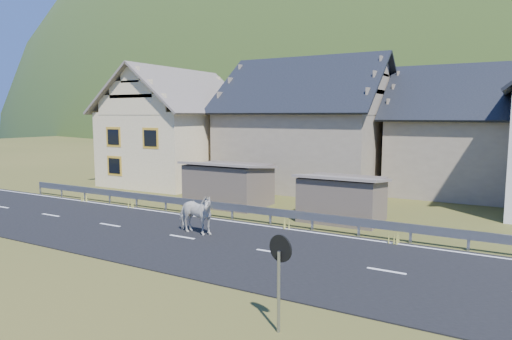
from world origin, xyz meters
The scene contains 13 objects.
ground centered at (0.00, 0.00, 0.00)m, with size 160.00×160.00×0.00m, color #384018.
road centered at (0.00, 0.00, 0.02)m, with size 60.00×7.00×0.04m, color black.
lane_markings centered at (0.00, 0.00, 0.04)m, with size 60.00×6.60×0.01m, color silver.
guardrail centered at (0.00, 3.68, 0.56)m, with size 28.10×0.09×0.75m.
shed_left centered at (-2.00, 6.50, 1.10)m, with size 4.30×3.30×2.40m, color brown.
shed_right centered at (4.50, 6.00, 1.00)m, with size 3.80×2.90×2.20m, color brown.
house_cream centered at (-10.00, 12.00, 4.36)m, with size 7.80×9.80×8.30m.
house_stone_a centered at (-1.00, 15.00, 4.63)m, with size 10.80×9.80×8.90m.
house_stone_b centered at (9.00, 17.00, 4.24)m, with size 9.80×8.80×8.10m.
mountain centered at (5.00, 180.00, -20.00)m, with size 440.00×280.00×260.00m, color #233C16.
conifer_patch centered at (-55.00, 110.00, 6.00)m, with size 76.00×50.00×28.00m, color black.
horse centered at (0.16, 0.63, 0.87)m, with size 1.97×0.90×1.66m, color beige.
traffic_mirror centered at (6.86, -5.09, 1.63)m, with size 0.61×0.23×2.22m.
Camera 1 is at (11.20, -13.83, 4.84)m, focal length 32.00 mm.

